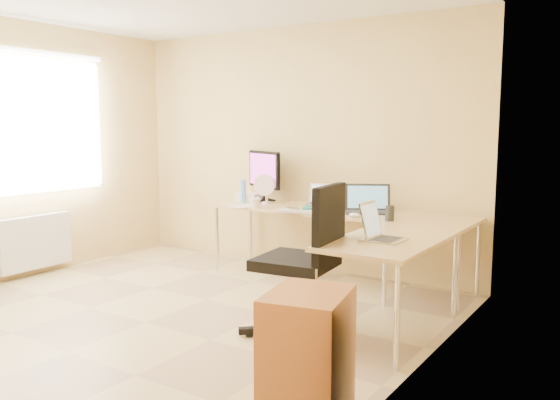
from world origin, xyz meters
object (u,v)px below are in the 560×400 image
Objects in this scene: laptop_black at (368,199)px; laptop_return at (384,226)px; keyboard at (303,211)px; cabinet at (307,356)px; desk_fan at (267,190)px; mug at (255,203)px; desk_main at (337,247)px; desk_return at (390,286)px; water_bottle at (243,191)px; office_chair at (295,269)px; monitor at (264,176)px; laptop_center at (323,195)px.

laptop_black is 1.31m from laptop_return.
keyboard reaches higher than cabinet.
cabinet is (1.97, -2.45, -0.51)m from desk_fan.
cabinet is (1.90, -2.15, -0.42)m from mug.
laptop_black is (0.32, 0.01, 0.50)m from desk_main.
desk_return is 4.57× the size of desk_fan.
office_chair is at bearing -41.97° from water_bottle.
monitor is 2.66× the size of water_bottle.
laptop_black is 1.46m from office_chair.
monitor reaches higher than desk_return.
desk_return is at bearing -0.77° from laptop_return.
desk_main and desk_return have the same top height.
monitor is at bearing 131.13° from keyboard.
laptop_black is at bearing 1.70° from water_bottle.
keyboard is 1.50× the size of laptop_return.
monitor is 0.94× the size of cabinet.
monitor reaches higher than mug.
laptop_black is 1.30× the size of laptop_return.
cabinet is (0.15, -1.32, -0.48)m from laptop_return.
desk_fan reaches higher than laptop_black.
laptop_black reaches higher than mug.
cabinet is at bearing -24.48° from monitor.
monitor is 1.29× the size of keyboard.
office_chair reaches higher than desk_return.
mug is 0.32m from desk_fan.
laptop_black is at bearing 15.56° from mug.
desk_main is 8.37× the size of laptop_center.
water_bottle is (-1.13, -0.04, 0.48)m from desk_main.
desk_fan is at bearing -22.68° from monitor.
laptop_center reaches higher than mug.
laptop_black reaches higher than laptop_center.
laptop_center is 0.98m from water_bottle.
laptop_center is at bearing 45.88° from laptop_return.
keyboard is 0.73× the size of cabinet.
monitor is 2.02× the size of laptop_center.
laptop_return reaches higher than keyboard.
mug is at bearing -36.33° from water_bottle.
desk_fan reaches higher than water_bottle.
desk_fan is at bearing 116.20° from cabinet.
laptop_return reaches higher than cabinet.
monitor is at bearing 151.31° from laptop_center.
laptop_return reaches higher than desk_main.
monitor is 0.30m from water_bottle.
cabinet is (2.14, -2.65, -0.64)m from monitor.
water_bottle is (-0.91, 0.26, 0.11)m from keyboard.
laptop_center is at bearing -18.86° from desk_fan.
laptop_center is at bearing -170.24° from desk_main.
water_bottle is 2.37m from laptop_return.
monitor is at bearing 142.24° from laptop_black.
cabinet is (0.15, -1.45, -0.01)m from desk_return.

